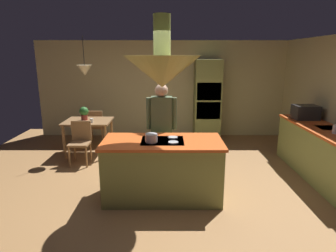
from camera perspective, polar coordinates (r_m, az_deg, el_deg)
The scene contains 16 objects.
ground at distance 4.89m, azimuth -1.19°, elevation -12.61°, with size 8.16×8.16×0.00m, color #9E7042.
wall_back at distance 7.88m, azimuth -0.81°, elevation 7.26°, with size 6.80×0.10×2.55m, color beige.
kitchen_island at distance 4.51m, azimuth -1.26°, elevation -8.45°, with size 1.82×0.90×0.94m.
counter_run_right at distance 5.94m, azimuth 27.59°, elevation -4.48°, with size 0.73×2.39×0.92m.
oven_tower at distance 7.57m, azimuth 7.55°, elevation 5.06°, with size 0.66×0.62×2.07m.
dining_table at distance 6.70m, azimuth -15.63°, elevation 0.15°, with size 1.02×0.83×0.76m.
person_at_island at distance 5.04m, azimuth -1.45°, elevation 0.09°, with size 0.53×0.23×1.70m.
range_hood at distance 4.18m, azimuth -1.37°, elevation 11.07°, with size 1.10×1.10×1.00m.
pendant_light_over_table at distance 6.53m, azimuth -16.33°, elevation 10.53°, with size 0.32×0.32×0.82m.
chair_facing_island at distance 6.15m, azimuth -17.07°, elevation -2.58°, with size 0.40×0.40×0.87m.
chair_by_back_wall at distance 7.33m, azimuth -14.27°, elevation 0.21°, with size 0.40×0.40×0.87m.
potted_plant_on_table at distance 6.69m, azimuth -16.44°, elevation 2.52°, with size 0.20×0.20×0.30m.
cup_on_table at distance 6.44m, azimuth -15.04°, elevation 1.05°, with size 0.07×0.07×0.09m, color white.
canister_sugar at distance 5.46m, azimuth 30.11°, elevation -0.57°, with size 0.12×0.12×0.14m, color silver.
microwave_on_counter at distance 6.41m, azimuth 25.30°, elevation 2.49°, with size 0.46×0.36×0.28m, color #232326.
cooking_pot_on_cooktop at distance 4.22m, azimuth -3.50°, elevation -2.34°, with size 0.18×0.18×0.12m, color #B2B2B7.
Camera 1 is at (0.08, -4.37, 2.18)m, focal length 30.88 mm.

